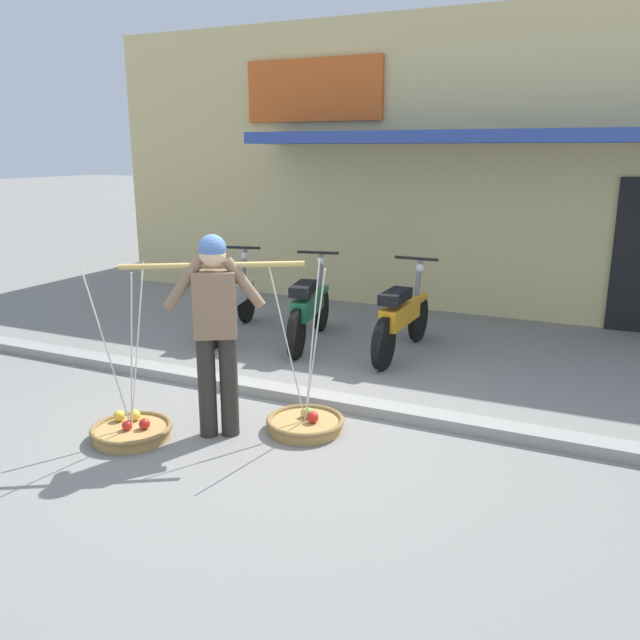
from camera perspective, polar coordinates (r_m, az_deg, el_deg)
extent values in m
plane|color=gray|center=(5.74, -5.10, -9.32)|extent=(90.00, 90.00, 0.00)
cube|color=gray|center=(6.29, -1.92, -6.58)|extent=(20.00, 0.24, 0.10)
cylinder|color=#2D2823|center=(5.48, -7.98, -5.77)|extent=(0.15, 0.15, 0.86)
cylinder|color=#2D2823|center=(5.49, -9.87, -5.81)|extent=(0.15, 0.15, 0.86)
cube|color=#84664C|center=(5.28, -9.23, 1.35)|extent=(0.39, 0.35, 0.54)
sphere|color=#E0B78E|center=(5.20, -9.41, 5.69)|extent=(0.21, 0.21, 0.21)
sphere|color=#4C70B2|center=(5.20, -9.43, 6.23)|extent=(0.22, 0.22, 0.22)
cylinder|color=#84664C|center=(5.24, -6.68, 3.23)|extent=(0.34, 0.25, 0.43)
cylinder|color=#84664C|center=(5.26, -11.91, 3.07)|extent=(0.34, 0.25, 0.43)
cylinder|color=tan|center=(5.22, -9.37, 4.77)|extent=(1.26, 0.79, 0.04)
cylinder|color=#B2894C|center=(5.64, -1.29, -9.24)|extent=(0.63, 0.63, 0.09)
torus|color=olive|center=(5.62, -1.30, -8.78)|extent=(0.67, 0.67, 0.05)
sphere|color=red|center=(5.56, -0.63, -8.51)|extent=(0.10, 0.10, 0.10)
sphere|color=gold|center=(5.67, -1.28, -8.12)|extent=(0.09, 0.09, 0.09)
sphere|color=#78BA47|center=(5.66, -0.99, -8.13)|extent=(0.09, 0.09, 0.09)
cylinder|color=silver|center=(5.51, -0.67, -1.78)|extent=(0.01, 0.30, 1.36)
cylinder|color=silver|center=(5.38, -2.87, -2.21)|extent=(0.26, 0.16, 1.36)
cylinder|color=silver|center=(5.27, -0.46, -2.55)|extent=(0.26, 0.16, 1.36)
cylinder|color=#B2894C|center=(5.71, -16.16, -9.53)|extent=(0.63, 0.63, 0.09)
torus|color=olive|center=(5.69, -16.20, -9.07)|extent=(0.67, 0.67, 0.05)
sphere|color=red|center=(5.64, -15.14, -8.78)|extent=(0.09, 0.09, 0.09)
sphere|color=yellow|center=(5.83, -15.94, -8.02)|extent=(0.10, 0.10, 0.10)
sphere|color=gold|center=(5.85, -17.21, -8.02)|extent=(0.10, 0.10, 0.10)
sphere|color=red|center=(5.66, -16.58, -8.85)|extent=(0.08, 0.08, 0.08)
cylinder|color=silver|center=(5.56, -15.72, -2.17)|extent=(0.01, 0.30, 1.36)
cylinder|color=silver|center=(5.49, -18.17, -2.58)|extent=(0.26, 0.16, 1.36)
cylinder|color=silver|center=(5.33, -16.20, -2.95)|extent=(0.26, 0.16, 1.36)
cylinder|color=black|center=(9.11, -6.46, 1.63)|extent=(0.21, 0.58, 0.58)
cylinder|color=black|center=(7.97, -9.18, -0.35)|extent=(0.21, 0.58, 0.58)
cube|color=silver|center=(9.05, -6.50, 3.24)|extent=(0.20, 0.30, 0.06)
cube|color=silver|center=(8.39, -8.00, 2.00)|extent=(0.40, 0.92, 0.24)
cube|color=black|center=(8.18, -8.48, 3.37)|extent=(0.34, 0.60, 0.12)
cylinder|color=slate|center=(8.93, -6.72, 3.93)|extent=(0.13, 0.30, 0.76)
cylinder|color=black|center=(8.79, -6.96, 6.33)|extent=(0.53, 0.16, 0.04)
sphere|color=silver|center=(8.97, -6.61, 5.59)|extent=(0.11, 0.11, 0.11)
cylinder|color=black|center=(8.62, 0.11, 0.98)|extent=(0.19, 0.58, 0.58)
cylinder|color=black|center=(7.46, -2.08, -1.21)|extent=(0.19, 0.58, 0.58)
cube|color=#19663D|center=(8.56, 0.11, 2.68)|extent=(0.19, 0.30, 0.06)
cube|color=#19663D|center=(7.89, -1.09, 1.33)|extent=(0.38, 0.92, 0.24)
cube|color=black|center=(7.67, -1.44, 2.78)|extent=(0.33, 0.59, 0.12)
cylinder|color=slate|center=(8.44, -0.05, 3.40)|extent=(0.12, 0.30, 0.76)
cylinder|color=black|center=(8.30, -0.18, 5.94)|extent=(0.54, 0.14, 0.04)
sphere|color=silver|center=(8.47, 0.08, 5.16)|extent=(0.11, 0.11, 0.11)
cylinder|color=black|center=(8.25, 8.62, 0.18)|extent=(0.09, 0.58, 0.58)
cylinder|color=black|center=(7.11, 5.61, -2.07)|extent=(0.09, 0.58, 0.58)
cube|color=orange|center=(8.18, 8.69, 1.95)|extent=(0.14, 0.28, 0.06)
cube|color=orange|center=(7.53, 7.03, 0.57)|extent=(0.21, 0.90, 0.24)
cube|color=black|center=(7.31, 6.63, 2.08)|extent=(0.23, 0.56, 0.12)
cylinder|color=slate|center=(8.06, 8.51, 2.70)|extent=(0.06, 0.30, 0.76)
cylinder|color=black|center=(7.92, 8.44, 5.36)|extent=(0.54, 0.04, 0.04)
sphere|color=silver|center=(8.09, 8.75, 4.54)|extent=(0.11, 0.11, 0.11)
cube|color=#DBC684|center=(11.90, 18.21, 12.85)|extent=(13.00, 5.00, 4.20)
cube|color=#334CA3|center=(8.93, 15.90, 15.23)|extent=(7.15, 1.00, 0.16)
cube|color=#DB5B1E|center=(10.29, -0.60, 19.52)|extent=(2.20, 0.08, 0.90)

